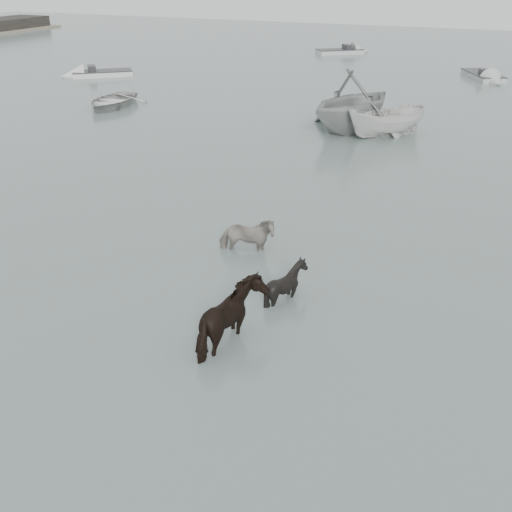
% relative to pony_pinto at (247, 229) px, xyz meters
% --- Properties ---
extents(ground, '(140.00, 140.00, 0.00)m').
position_rel_pony_pinto_xyz_m(ground, '(-0.21, -3.04, -0.67)').
color(ground, '#556562').
rests_on(ground, ground).
extents(pony_pinto, '(1.74, 1.16, 1.35)m').
position_rel_pony_pinto_xyz_m(pony_pinto, '(0.00, 0.00, 0.00)').
color(pony_pinto, black).
rests_on(pony_pinto, ground).
extents(pony_dark, '(1.95, 2.09, 1.70)m').
position_rel_pony_pinto_xyz_m(pony_dark, '(1.72, -4.41, 0.18)').
color(pony_dark, black).
rests_on(pony_dark, ground).
extents(pony_black, '(1.48, 1.42, 1.27)m').
position_rel_pony_pinto_xyz_m(pony_black, '(1.99, -2.09, -0.04)').
color(pony_black, black).
rests_on(pony_black, ground).
extents(rowboat_lead, '(3.65, 4.66, 0.88)m').
position_rel_pony_pinto_xyz_m(rowboat_lead, '(-14.79, 14.48, -0.23)').
color(rowboat_lead, '#B2B2AD').
rests_on(rowboat_lead, ground).
extents(rowboat_trail, '(6.47, 6.97, 3.00)m').
position_rel_pony_pinto_xyz_m(rowboat_trail, '(-1.20, 14.65, 0.83)').
color(rowboat_trail, gray).
rests_on(rowboat_trail, ground).
extents(boat_small, '(3.83, 4.04, 1.56)m').
position_rel_pony_pinto_xyz_m(boat_small, '(0.57, 14.09, 0.11)').
color(boat_small, silver).
rests_on(boat_small, ground).
extents(skiff_outer, '(5.29, 4.85, 0.75)m').
position_rel_pony_pinto_xyz_m(skiff_outer, '(-21.36, 22.64, -0.30)').
color(skiff_outer, beige).
rests_on(skiff_outer, ground).
extents(skiff_mid, '(4.08, 5.97, 0.75)m').
position_rel_pony_pinto_xyz_m(skiff_mid, '(2.95, 32.25, -0.30)').
color(skiff_mid, '#9EA19E').
rests_on(skiff_mid, ground).
extents(skiff_far, '(5.20, 4.70, 0.75)m').
position_rel_pony_pinto_xyz_m(skiff_far, '(-9.67, 40.39, -0.30)').
color(skiff_far, '#A6A9A6').
rests_on(skiff_far, ground).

